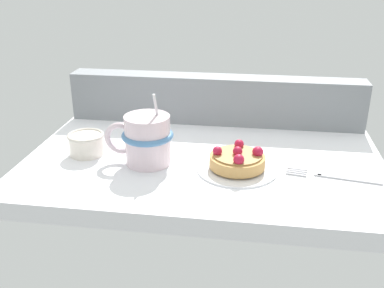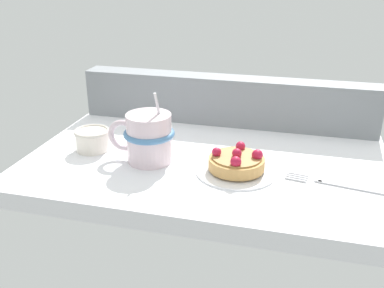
# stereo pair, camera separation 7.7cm
# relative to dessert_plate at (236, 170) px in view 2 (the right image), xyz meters

# --- Properties ---
(ground_plane) EXTENTS (0.65, 0.43, 0.03)m
(ground_plane) POSITION_rel_dessert_plate_xyz_m (-0.06, 0.05, -0.02)
(ground_plane) COLOR white
(window_rail_back) EXTENTS (0.64, 0.06, 0.10)m
(window_rail_back) POSITION_rel_dessert_plate_xyz_m (-0.06, 0.24, 0.05)
(window_rail_back) COLOR gray
(window_rail_back) RESTS_ON ground_plane
(dessert_plate) EXTENTS (0.14, 0.14, 0.01)m
(dessert_plate) POSITION_rel_dessert_plate_xyz_m (0.00, 0.00, 0.00)
(dessert_plate) COLOR white
(dessert_plate) RESTS_ON ground_plane
(raspberry_tart) EXTENTS (0.10, 0.10, 0.04)m
(raspberry_tart) POSITION_rel_dessert_plate_xyz_m (0.00, -0.00, 0.02)
(raspberry_tart) COLOR tan
(raspberry_tart) RESTS_ON dessert_plate
(coffee_mug) EXTENTS (0.12, 0.09, 0.13)m
(coffee_mug) POSITION_rel_dessert_plate_xyz_m (-0.16, 0.01, 0.04)
(coffee_mug) COLOR silver
(coffee_mug) RESTS_ON ground_plane
(dessert_fork) EXTENTS (0.16, 0.04, 0.01)m
(dessert_fork) POSITION_rel_dessert_plate_xyz_m (0.16, -0.01, -0.00)
(dessert_fork) COLOR #B7B7BC
(dessert_fork) RESTS_ON ground_plane
(sugar_bowl) EXTENTS (0.07, 0.07, 0.04)m
(sugar_bowl) POSITION_rel_dessert_plate_xyz_m (-0.28, 0.03, 0.02)
(sugar_bowl) COLOR silver
(sugar_bowl) RESTS_ON ground_plane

